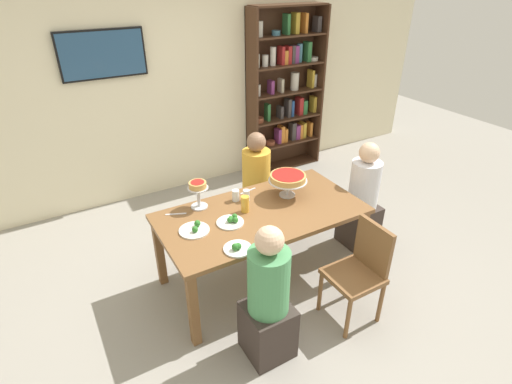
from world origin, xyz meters
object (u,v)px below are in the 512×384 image
at_px(water_glass_clear_far, 246,195).
at_px(bookshelf, 285,91).
at_px(salad_plate_far_diner, 237,248).
at_px(salad_plate_spare, 231,221).
at_px(beer_glass_amber_tall, 245,204).
at_px(diner_far_right, 256,190).
at_px(personal_pizza_stand, 198,189).
at_px(cutlery_fork_far, 248,191).
at_px(deep_dish_pizza_stand, 288,179).
at_px(television, 103,54).
at_px(diner_head_east, 362,203).
at_px(diner_near_left, 268,303).
at_px(water_glass_clear_near, 236,195).
at_px(salad_plate_near_diner, 195,229).
at_px(chair_near_right, 360,268).
at_px(dining_table, 262,220).
at_px(cutlery_knife_near, 300,181).
at_px(cutlery_fork_near, 176,214).

bearing_deg(water_glass_clear_far, bookshelf, 48.11).
height_order(salad_plate_far_diner, salad_plate_spare, salad_plate_far_diner).
bearing_deg(beer_glass_amber_tall, diner_far_right, 53.47).
distance_m(personal_pizza_stand, cutlery_fork_far, 0.55).
bearing_deg(bookshelf, deep_dish_pizza_stand, -122.83).
height_order(television, water_glass_clear_far, television).
relative_size(diner_head_east, diner_near_left, 1.00).
distance_m(diner_head_east, cutlery_fork_far, 1.21).
xyz_separation_m(deep_dish_pizza_stand, beer_glass_amber_tall, (-0.48, -0.05, -0.10)).
distance_m(deep_dish_pizza_stand, personal_pizza_stand, 0.82).
bearing_deg(diner_far_right, deep_dish_pizza_stand, -2.25).
distance_m(salad_plate_spare, water_glass_clear_near, 0.37).
height_order(diner_far_right, salad_plate_near_diner, diner_far_right).
bearing_deg(television, diner_far_right, -50.63).
bearing_deg(water_glass_clear_far, personal_pizza_stand, 165.36).
xyz_separation_m(chair_near_right, water_glass_clear_far, (-0.49, 1.02, 0.31)).
relative_size(dining_table, diner_far_right, 1.56).
distance_m(dining_table, chair_near_right, 0.93).
bearing_deg(beer_glass_amber_tall, television, 106.64).
distance_m(chair_near_right, salad_plate_far_diner, 1.03).
distance_m(diner_far_right, cutlery_knife_near, 0.57).
bearing_deg(salad_plate_spare, chair_near_right, -44.53).
xyz_separation_m(diner_near_left, cutlery_fork_near, (-0.28, 1.09, 0.25)).
xyz_separation_m(television, diner_near_left, (0.34, -2.86, -1.31)).
xyz_separation_m(salad_plate_spare, cutlery_fork_near, (-0.35, 0.36, -0.02)).
height_order(diner_near_left, beer_glass_amber_tall, diner_near_left).
distance_m(diner_near_left, water_glass_clear_near, 1.12).
distance_m(diner_near_left, beer_glass_amber_tall, 0.93).
distance_m(salad_plate_near_diner, cutlery_fork_near, 0.32).
height_order(dining_table, salad_plate_far_diner, salad_plate_far_diner).
distance_m(diner_head_east, chair_near_right, 1.05).
distance_m(personal_pizza_stand, salad_plate_far_diner, 0.74).
height_order(diner_far_right, cutlery_fork_near, diner_far_right).
xyz_separation_m(diner_head_east, water_glass_clear_near, (-1.29, 0.31, 0.30)).
bearing_deg(salad_plate_spare, cutlery_knife_near, 19.18).
bearing_deg(dining_table, beer_glass_amber_tall, 147.75).
bearing_deg(cutlery_fork_near, television, -65.01).
distance_m(beer_glass_amber_tall, water_glass_clear_near, 0.21).
xyz_separation_m(television, personal_pizza_stand, (0.29, -1.76, -0.88)).
relative_size(television, diner_far_right, 0.79).
xyz_separation_m(diner_far_right, diner_near_left, (-0.77, -1.50, 0.00)).
bearing_deg(bookshelf, diner_near_left, -125.32).
height_order(diner_head_east, salad_plate_spare, diner_head_east).
distance_m(deep_dish_pizza_stand, salad_plate_far_diner, 0.95).
bearing_deg(dining_table, diner_near_left, -117.36).
distance_m(salad_plate_near_diner, water_glass_clear_far, 0.63).
distance_m(television, water_glass_clear_near, 2.17).
xyz_separation_m(television, cutlery_knife_near, (1.35, -1.80, -1.05)).
height_order(personal_pizza_stand, water_glass_clear_far, personal_pizza_stand).
relative_size(bookshelf, water_glass_clear_far, 20.68).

